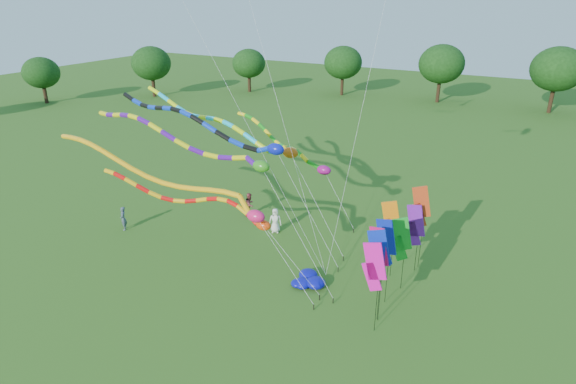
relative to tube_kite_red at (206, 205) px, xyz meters
The scene contains 20 objects.
ground 5.61m from the tube_kite_red, 23.67° to the right, with size 160.00×160.00×0.00m, color #275316.
tree_ring 6.18m from the tube_kite_red, 45.36° to the right, with size 121.08×120.56×9.46m.
tube_kite_red is the anchor object (origin of this frame).
tube_kite_orange 2.24m from the tube_kite_red, behind, with size 16.85×1.14×7.33m.
tube_kite_purple 3.29m from the tube_kite_red, 148.41° to the left, with size 15.21×1.15×8.95m.
tube_kite_blue 5.41m from the tube_kite_red, 121.79° to the left, with size 16.10×1.66×8.80m.
tube_kite_cyan 6.97m from the tube_kite_red, 113.61° to the left, with size 16.24×2.90×8.78m.
tube_kite_green 11.11m from the tube_kite_red, 94.59° to the left, with size 12.06×5.27×6.08m.
banner_pole_blue_b 9.33m from the tube_kite_red, ahead, with size 1.15×0.36×4.85m.
banner_pole_orange 9.77m from the tube_kite_red, 27.59° to the left, with size 1.14×0.39×4.53m.
banner_pole_magenta_a 9.29m from the tube_kite_red, ahead, with size 1.14×0.40×4.86m.
banner_pole_violet 11.32m from the tube_kite_red, 30.93° to the left, with size 1.16×0.15×4.03m.
banner_pole_green 10.22m from the tube_kite_red, 20.58° to the left, with size 1.09×0.56×4.18m.
banner_pole_red 11.54m from the tube_kite_red, 32.57° to the left, with size 1.12×0.46×4.98m.
banner_pole_magenta_b 9.45m from the tube_kite_red, ahead, with size 1.16×0.22×4.62m.
banner_pole_blue_a 9.40m from the tube_kite_red, 13.07° to the left, with size 1.16×0.19×4.61m.
blue_nylon_heap 6.89m from the tube_kite_red, 16.59° to the left, with size 2.06×1.94×0.60m.
person_a 6.97m from the tube_kite_red, 83.86° to the left, with size 0.81×0.53×1.65m, color silver.
person_b 9.05m from the tube_kite_red, 169.18° to the left, with size 0.59×0.38×1.61m, color #465262.
person_c 8.39m from the tube_kite_red, 106.32° to the left, with size 0.82×0.64×1.68m, color #9B383E.
Camera 1 is at (11.45, -16.56, 14.54)m, focal length 30.00 mm.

